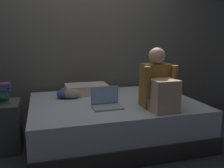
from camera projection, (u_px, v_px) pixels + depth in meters
ground_plane at (104, 150)px, 2.73m from camera, size 8.00×8.00×0.00m
wall_back at (83, 30)px, 3.59m from camera, size 5.60×0.10×2.70m
bed at (113, 120)px, 3.02m from camera, size 2.00×1.50×0.48m
nightstand at (0, 126)px, 2.71m from camera, size 0.44×0.46×0.54m
person_sitting at (158, 86)px, 2.62m from camera, size 0.39×0.44×0.66m
laptop at (106, 102)px, 2.69m from camera, size 0.32×0.23×0.22m
pillow at (86, 89)px, 3.31m from camera, size 0.56×0.36×0.13m
clothes_pile at (68, 93)px, 3.10m from camera, size 0.29×0.27×0.13m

